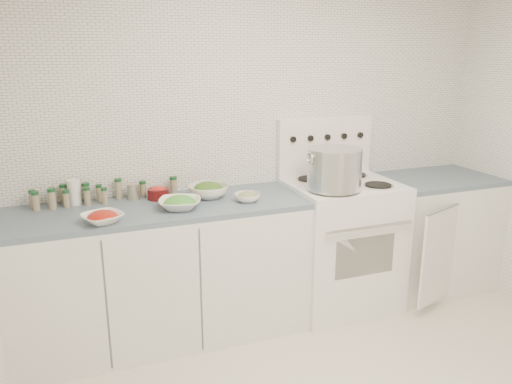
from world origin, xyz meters
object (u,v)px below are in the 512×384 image
bowl_tomato (102,217)px  stove (340,240)px  bowl_snowpea (180,203)px  stock_pot (335,167)px

bowl_tomato → stove: bearing=6.9°
stove → bowl_snowpea: (-1.19, -0.10, 0.44)m
stock_pot → bowl_snowpea: stock_pot is taller
stock_pot → bowl_tomato: bearing=-178.6°
stock_pot → bowl_tomato: size_ratio=1.33×
bowl_tomato → bowl_snowpea: (0.46, 0.10, 0.01)m
stock_pot → bowl_snowpea: size_ratio=1.19×
stock_pot → bowl_snowpea: 1.04m
bowl_snowpea → bowl_tomato: bearing=-167.2°
stock_pot → bowl_tomato: 1.50m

